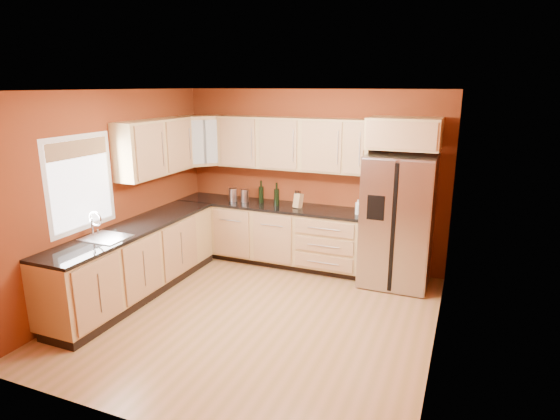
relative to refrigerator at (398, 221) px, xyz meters
The scene contains 23 objects.
floor 2.29m from the refrigerator, 129.72° to the right, with size 4.00×4.00×0.00m, color olive.
ceiling 2.72m from the refrigerator, 129.72° to the right, with size 4.00×4.00×0.00m, color silver.
wall_back 1.46m from the refrigerator, 164.48° to the left, with size 4.00×0.04×2.60m, color maroon.
wall_front 3.89m from the refrigerator, 110.43° to the right, with size 4.00×0.04×2.60m, color maroon.
wall_left 3.75m from the refrigerator, 154.12° to the right, with size 0.04×4.00×2.60m, color maroon.
wall_right 1.80m from the refrigerator, 68.20° to the right, with size 0.04×4.00×2.60m, color maroon.
base_cabinets_back 1.95m from the refrigerator, behind, with size 2.90×0.60×0.88m, color tan.
base_cabinets_left 3.49m from the refrigerator, 151.95° to the right, with size 0.60×2.80×0.88m, color tan.
countertop_back 1.90m from the refrigerator, behind, with size 2.90×0.62×0.04m, color black.
countertop_left 3.45m from the refrigerator, 151.87° to the right, with size 0.62×2.80×0.04m, color black.
upper_cabinets_back 1.87m from the refrigerator, behind, with size 2.30×0.33×0.75m, color tan.
upper_cabinets_left 3.44m from the refrigerator, 164.22° to the right, with size 0.33×1.35×0.75m, color tan.
corner_upper_cabinet 3.16m from the refrigerator, behind, with size 0.62×0.33×0.75m, color tan.
over_fridge_cabinet 1.16m from the refrigerator, 90.00° to the left, with size 0.92×0.60×0.40m, color tan.
refrigerator is the anchor object (origin of this frame).
window 4.01m from the refrigerator, 147.46° to the right, with size 0.03×0.90×1.00m, color white.
sink_faucet 3.71m from the refrigerator, 145.05° to the right, with size 0.50×0.42×0.30m, color silver, non-canonical shape.
canister_left 2.32m from the refrigerator, behind, with size 0.12×0.12×0.20m, color #B2B2B7.
canister_right 2.50m from the refrigerator, behind, with size 0.12×0.12×0.20m, color #B2B2B7.
wine_bottle_a 2.07m from the refrigerator, behind, with size 0.08×0.08×0.34m, color black, non-canonical shape.
wine_bottle_b 1.78m from the refrigerator, behind, with size 0.08×0.08×0.35m, color black, non-canonical shape.
knife_block 1.44m from the refrigerator, behind, with size 0.10×0.10×0.21m, color tan.
soap_dispenser 0.57m from the refrigerator, behind, with size 0.07×0.07×0.21m, color silver.
Camera 1 is at (2.17, -4.54, 2.65)m, focal length 30.00 mm.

